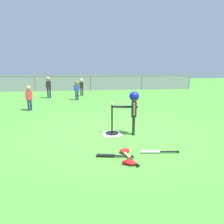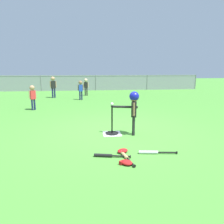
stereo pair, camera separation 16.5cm
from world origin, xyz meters
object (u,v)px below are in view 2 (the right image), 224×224
batting_tee (112,129)px  glove_near_bats (123,151)px  spare_bat_silver (152,152)px  glove_by_plate (126,162)px  fielder_near_left (81,88)px  fielder_near_right (86,85)px  fielder_deep_center (53,84)px  fielder_deep_left (33,94)px  batter_child (134,104)px  baseball_on_tee (112,104)px  spare_bat_wood (126,156)px  spare_bat_black (107,155)px

batting_tee → glove_near_bats: batting_tee is taller
spare_bat_silver → glove_by_plate: bearing=-147.2°
fielder_near_left → glove_near_bats: fielder_near_left is taller
batting_tee → fielder_near_right: (-0.66, 7.57, 0.55)m
fielder_deep_center → fielder_deep_left: size_ratio=1.22×
batter_child → fielder_near_left: (-1.43, 5.98, -0.11)m
baseball_on_tee → glove_by_plate: (0.04, -1.66, -0.71)m
fielder_near_right → fielder_near_left: 1.74m
batter_child → fielder_deep_left: batter_child is taller
fielder_deep_center → glove_by_plate: fielder_deep_center is taller
batting_tee → spare_bat_silver: size_ratio=0.98×
batting_tee → fielder_deep_center: bearing=109.9°
batting_tee → fielder_near_left: 5.95m
batting_tee → spare_bat_wood: 1.42m
spare_bat_wood → glove_by_plate: (-0.04, -0.25, 0.01)m
batter_child → fielder_near_right: size_ratio=1.02×
fielder_near_left → fielder_deep_left: (-1.76, -2.51, -0.02)m
batter_child → spare_bat_silver: size_ratio=1.46×
batting_tee → batter_child: bearing=-14.0°
spare_bat_silver → spare_bat_black: 0.86m
glove_by_plate → glove_near_bats: same height
fielder_near_left → spare_bat_wood: 7.37m
baseball_on_tee → spare_bat_silver: 1.60m
fielder_deep_center → fielder_near_right: bearing=22.8°
fielder_deep_center → fielder_deep_left: fielder_deep_center is taller
spare_bat_black → spare_bat_wood: bearing=-13.6°
fielder_deep_center → spare_bat_black: 8.48m
fielder_deep_left → glove_near_bats: size_ratio=3.55×
fielder_near_left → spare_bat_silver: (1.54, -7.15, -0.61)m
spare_bat_black → fielder_near_left: bearing=95.3°
spare_bat_wood → glove_near_bats: glove_near_bats is taller
glove_by_plate → glove_near_bats: (0.03, 0.49, 0.00)m
baseball_on_tee → spare_bat_silver: size_ratio=0.10×
glove_by_plate → spare_bat_wood: bearing=81.7°
baseball_on_tee → spare_bat_silver: bearing=-64.8°
fielder_near_left → batting_tee: bearing=-81.0°
fielder_deep_left → spare_bat_silver: size_ratio=1.34×
fielder_near_left → spare_bat_black: 7.25m
spare_bat_black → glove_near_bats: (0.32, 0.16, 0.01)m
batting_tee → glove_by_plate: 1.66m
fielder_deep_left → glove_near_bats: 5.32m
spare_bat_black → glove_by_plate: glove_by_plate is taller
fielder_near_right → spare_bat_black: fielder_near_right is taller
batter_child → glove_by_plate: bearing=-106.8°
spare_bat_black → fielder_deep_left: bearing=117.5°
baseball_on_tee → batter_child: (0.50, -0.12, 0.01)m
batting_tee → fielder_deep_left: fielder_deep_left is taller
spare_bat_silver → spare_bat_wood: size_ratio=1.19×
fielder_deep_center → spare_bat_wood: 8.64m
spare_bat_wood → batter_child: bearing=71.7°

